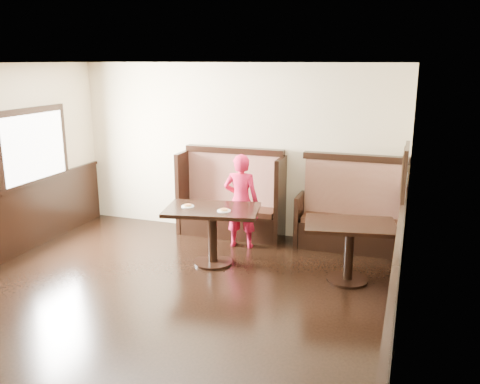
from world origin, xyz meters
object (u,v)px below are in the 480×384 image
at_px(table_neighbor, 349,238).
at_px(child, 241,201).
at_px(table_main, 212,221).
at_px(booth_neighbor, 351,218).
at_px(booth_main, 232,204).

relative_size(table_neighbor, child, 0.86).
bearing_deg(table_main, booth_neighbor, 25.01).
xyz_separation_m(booth_main, table_main, (0.17, -1.28, 0.11)).
bearing_deg(table_main, table_neighbor, -10.26).
bearing_deg(booth_neighbor, child, -162.74).
distance_m(booth_main, booth_neighbor, 1.95).
height_order(table_main, table_neighbor, table_main).
distance_m(booth_main, child, 0.64).
bearing_deg(booth_main, child, -56.51).
height_order(booth_neighbor, table_neighbor, booth_neighbor).
bearing_deg(table_main, booth_main, 86.82).
relative_size(booth_main, table_main, 1.23).
relative_size(booth_neighbor, table_main, 1.16).
bearing_deg(booth_main, table_main, -82.37).
bearing_deg(child, table_neighbor, 149.57).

